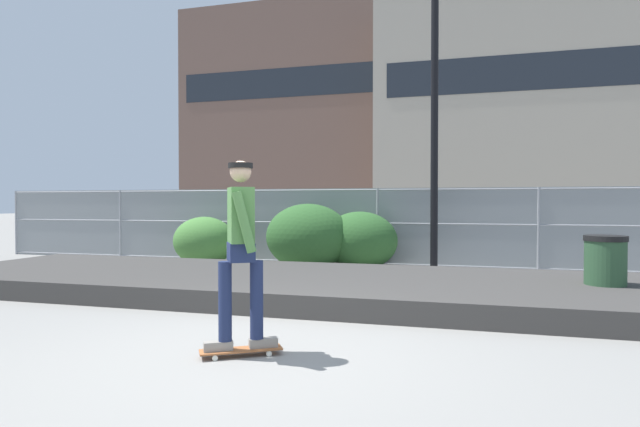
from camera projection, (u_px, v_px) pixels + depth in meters
ground_plane at (249, 356)px, 5.15m from camera, size 120.00×120.00×0.00m
gravel_berm at (335, 286)px, 8.50m from camera, size 14.24×3.67×0.31m
skateboard at (241, 350)px, 5.14m from camera, size 0.79×0.59×0.07m
skater at (241, 241)px, 5.12m from camera, size 0.67×0.61×1.84m
chain_fence at (377, 227)px, 12.43m from camera, size 21.37×0.06×1.85m
street_lamp at (435, 62)px, 11.27m from camera, size 0.44×0.44×7.37m
parked_car_near at (256, 225)px, 15.90m from camera, size 4.49×2.12×1.66m
parked_car_mid at (434, 226)px, 14.80m from camera, size 4.55×2.27×1.66m
library_building at (313, 123)px, 52.42m from camera, size 20.83×15.78×19.02m
office_block at (547, 116)px, 41.48m from camera, size 25.43×13.65×16.71m
shrub_left at (204, 241)px, 12.52m from camera, size 1.52×1.24×1.17m
shrub_center at (308, 237)px, 11.74m from camera, size 1.92×1.57×1.48m
shrub_right at (360, 241)px, 11.75m from camera, size 1.69×1.39×1.31m
trash_bin at (605, 271)px, 7.60m from camera, size 0.59×0.59×1.03m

